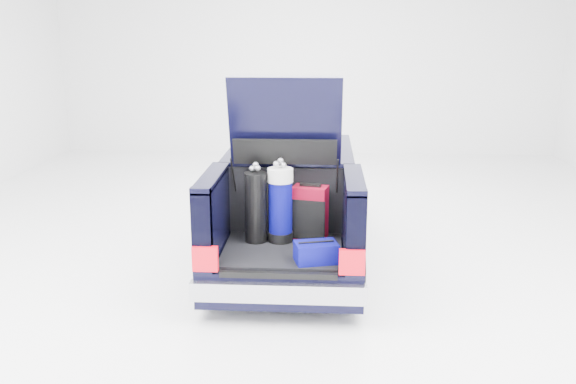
# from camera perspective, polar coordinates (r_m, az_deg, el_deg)

# --- Properties ---
(ground) EXTENTS (14.00, 14.00, 0.00)m
(ground) POSITION_cam_1_polar(r_m,az_deg,el_deg) (8.41, 0.21, -5.64)
(ground) COLOR white
(ground) RESTS_ON ground
(car) EXTENTS (1.87, 4.65, 2.47)m
(car) POSITION_cam_1_polar(r_m,az_deg,el_deg) (8.30, 0.25, -1.03)
(car) COLOR black
(car) RESTS_ON ground
(red_suitcase) EXTENTS (0.44, 0.34, 0.65)m
(red_suitcase) POSITION_cam_1_polar(r_m,az_deg,el_deg) (7.08, 2.08, -1.92)
(red_suitcase) COLOR maroon
(red_suitcase) RESTS_ON car
(black_golf_bag) EXTENTS (0.31, 0.33, 0.91)m
(black_golf_bag) POSITION_cam_1_polar(r_m,az_deg,el_deg) (6.92, -3.03, -1.40)
(black_golf_bag) COLOR black
(black_golf_bag) RESTS_ON car
(blue_golf_bag) EXTENTS (0.38, 0.38, 0.97)m
(blue_golf_bag) POSITION_cam_1_polar(r_m,az_deg,el_deg) (6.93, -0.71, -1.15)
(blue_golf_bag) COLOR black
(blue_golf_bag) RESTS_ON car
(blue_duffel) EXTENTS (0.49, 0.38, 0.23)m
(blue_duffel) POSITION_cam_1_polar(r_m,az_deg,el_deg) (6.42, 2.64, -5.64)
(blue_duffel) COLOR #050462
(blue_duffel) RESTS_ON car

